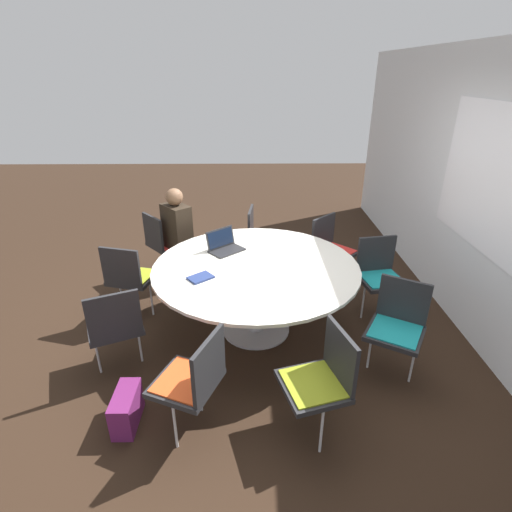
{
  "coord_description": "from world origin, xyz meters",
  "views": [
    {
      "loc": [
        3.41,
        -0.05,
        2.44
      ],
      "look_at": [
        0.0,
        0.0,
        0.84
      ],
      "focal_mm": 28.0,
      "sensor_mm": 36.0,
      "label": 1
    }
  ],
  "objects_px": {
    "chair_4": "(322,376)",
    "chair_0": "(163,240)",
    "chair_5": "(398,322)",
    "handbag": "(127,409)",
    "chair_3": "(194,377)",
    "person_0": "(178,229)",
    "chair_6": "(380,272)",
    "chair_1": "(129,274)",
    "chair_8": "(261,235)",
    "spiral_notebook": "(201,278)",
    "chair_7": "(331,246)",
    "laptop": "(224,245)",
    "chair_2": "(115,323)"
  },
  "relations": [
    {
      "from": "laptop",
      "to": "chair_2",
      "type": "bearing_deg",
      "value": -173.2
    },
    {
      "from": "chair_5",
      "to": "handbag",
      "type": "relative_size",
      "value": 2.38
    },
    {
      "from": "chair_2",
      "to": "chair_5",
      "type": "bearing_deg",
      "value": -24.56
    },
    {
      "from": "chair_7",
      "to": "person_0",
      "type": "bearing_deg",
      "value": -46.44
    },
    {
      "from": "chair_5",
      "to": "handbag",
      "type": "bearing_deg",
      "value": 45.13
    },
    {
      "from": "chair_7",
      "to": "handbag",
      "type": "height_order",
      "value": "chair_7"
    },
    {
      "from": "chair_1",
      "to": "chair_7",
      "type": "xyz_separation_m",
      "value": [
        -0.71,
        2.23,
        0.0
      ]
    },
    {
      "from": "handbag",
      "to": "spiral_notebook",
      "type": "bearing_deg",
      "value": 152.43
    },
    {
      "from": "chair_8",
      "to": "chair_7",
      "type": "bearing_deg",
      "value": 72.97
    },
    {
      "from": "chair_4",
      "to": "person_0",
      "type": "distance_m",
      "value": 2.7
    },
    {
      "from": "chair_0",
      "to": "chair_1",
      "type": "height_order",
      "value": "same"
    },
    {
      "from": "chair_5",
      "to": "chair_6",
      "type": "relative_size",
      "value": 1.0
    },
    {
      "from": "laptop",
      "to": "spiral_notebook",
      "type": "relative_size",
      "value": 1.61
    },
    {
      "from": "chair_2",
      "to": "chair_6",
      "type": "xyz_separation_m",
      "value": [
        -0.91,
        2.5,
        0.0
      ]
    },
    {
      "from": "chair_3",
      "to": "chair_7",
      "type": "xyz_separation_m",
      "value": [
        -2.24,
        1.37,
        0.0
      ]
    },
    {
      "from": "laptop",
      "to": "chair_0",
      "type": "bearing_deg",
      "value": 93.36
    },
    {
      "from": "chair_2",
      "to": "laptop",
      "type": "bearing_deg",
      "value": 24.09
    },
    {
      "from": "handbag",
      "to": "chair_5",
      "type": "bearing_deg",
      "value": 104.46
    },
    {
      "from": "chair_3",
      "to": "laptop",
      "type": "height_order",
      "value": "laptop"
    },
    {
      "from": "chair_0",
      "to": "chair_7",
      "type": "relative_size",
      "value": 1.0
    },
    {
      "from": "chair_1",
      "to": "handbag",
      "type": "xyz_separation_m",
      "value": [
        1.46,
        0.33,
        -0.37
      ]
    },
    {
      "from": "chair_1",
      "to": "chair_6",
      "type": "bearing_deg",
      "value": 15.17
    },
    {
      "from": "person_0",
      "to": "spiral_notebook",
      "type": "xyz_separation_m",
      "value": [
        1.31,
        0.42,
        0.04
      ]
    },
    {
      "from": "chair_4",
      "to": "chair_8",
      "type": "xyz_separation_m",
      "value": [
        -2.61,
        -0.37,
        0.0
      ]
    },
    {
      "from": "chair_8",
      "to": "spiral_notebook",
      "type": "relative_size",
      "value": 3.33
    },
    {
      "from": "chair_2",
      "to": "chair_6",
      "type": "distance_m",
      "value": 2.66
    },
    {
      "from": "chair_8",
      "to": "spiral_notebook",
      "type": "xyz_separation_m",
      "value": [
        1.6,
        -0.58,
        0.24
      ]
    },
    {
      "from": "chair_7",
      "to": "chair_4",
      "type": "bearing_deg",
      "value": 34.09
    },
    {
      "from": "chair_0",
      "to": "chair_1",
      "type": "distance_m",
      "value": 0.93
    },
    {
      "from": "chair_4",
      "to": "chair_5",
      "type": "height_order",
      "value": "same"
    },
    {
      "from": "chair_2",
      "to": "laptop",
      "type": "distance_m",
      "value": 1.34
    },
    {
      "from": "chair_3",
      "to": "chair_4",
      "type": "height_order",
      "value": "same"
    },
    {
      "from": "chair_2",
      "to": "chair_6",
      "type": "relative_size",
      "value": 1.0
    },
    {
      "from": "chair_3",
      "to": "chair_8",
      "type": "xyz_separation_m",
      "value": [
        -2.6,
        0.53,
        0.0
      ]
    },
    {
      "from": "chair_6",
      "to": "chair_7",
      "type": "distance_m",
      "value": 0.78
    },
    {
      "from": "chair_3",
      "to": "chair_6",
      "type": "distance_m",
      "value": 2.35
    },
    {
      "from": "chair_6",
      "to": "chair_1",
      "type": "bearing_deg",
      "value": -9.39
    },
    {
      "from": "chair_1",
      "to": "chair_4",
      "type": "height_order",
      "value": "same"
    },
    {
      "from": "person_0",
      "to": "spiral_notebook",
      "type": "bearing_deg",
      "value": -23.95
    },
    {
      "from": "chair_4",
      "to": "chair_0",
      "type": "bearing_deg",
      "value": 16.46
    },
    {
      "from": "chair_5",
      "to": "chair_7",
      "type": "height_order",
      "value": "same"
    },
    {
      "from": "chair_1",
      "to": "handbag",
      "type": "relative_size",
      "value": 2.38
    },
    {
      "from": "handbag",
      "to": "laptop",
      "type": "bearing_deg",
      "value": 156.9
    },
    {
      "from": "chair_4",
      "to": "chair_5",
      "type": "distance_m",
      "value": 0.98
    },
    {
      "from": "chair_1",
      "to": "chair_7",
      "type": "distance_m",
      "value": 2.34
    },
    {
      "from": "chair_5",
      "to": "laptop",
      "type": "xyz_separation_m",
      "value": [
        -0.99,
        -1.51,
        0.28
      ]
    },
    {
      "from": "chair_3",
      "to": "person_0",
      "type": "relative_size",
      "value": 0.71
    },
    {
      "from": "chair_4",
      "to": "handbag",
      "type": "xyz_separation_m",
      "value": [
        -0.08,
        -1.43,
        -0.37
      ]
    },
    {
      "from": "chair_3",
      "to": "person_0",
      "type": "xyz_separation_m",
      "value": [
        -2.32,
        -0.47,
        0.19
      ]
    },
    {
      "from": "chair_6",
      "to": "chair_4",
      "type": "bearing_deg",
      "value": 51.07
    }
  ]
}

